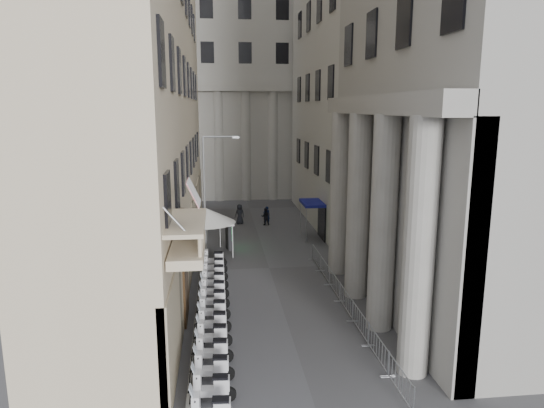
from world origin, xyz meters
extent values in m
cube|color=#AFADA6|center=(0.00, 48.00, 15.00)|extent=(22.00, 10.00, 30.00)
cylinder|color=silver|center=(-5.06, 20.84, 1.14)|extent=(0.06, 0.06, 2.29)
cylinder|color=silver|center=(-2.14, 20.84, 1.14)|extent=(0.06, 0.06, 2.29)
cylinder|color=silver|center=(-5.06, 23.75, 1.14)|extent=(0.06, 0.06, 2.29)
cylinder|color=silver|center=(-2.14, 23.75, 1.14)|extent=(0.06, 0.06, 2.29)
cube|color=silver|center=(-3.60, 22.29, 2.34)|extent=(3.12, 3.12, 0.12)
cone|color=silver|center=(-3.60, 22.29, 2.86)|extent=(4.16, 4.16, 1.04)
cylinder|color=gray|center=(-4.20, 24.32, 4.11)|extent=(0.16, 0.16, 8.22)
cylinder|color=gray|center=(-2.97, 24.44, 8.22)|extent=(2.46, 0.36, 0.12)
cube|color=gray|center=(-1.85, 24.55, 8.16)|extent=(0.53, 0.27, 0.15)
cube|color=black|center=(-2.50, 23.77, 0.98)|extent=(0.47, 0.96, 1.95)
cube|color=#19E54C|center=(-2.35, 23.80, 1.19)|extent=(0.19, 0.70, 1.09)
imported|color=#0C1433|center=(1.06, 31.09, 0.83)|extent=(0.65, 0.47, 1.66)
imported|color=black|center=(0.93, 30.99, 0.77)|extent=(0.79, 0.64, 1.53)
imported|color=black|center=(-1.32, 31.65, 0.90)|extent=(1.01, 0.82, 1.79)
camera|label=1|loc=(-3.21, -10.76, 10.26)|focal=32.00mm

